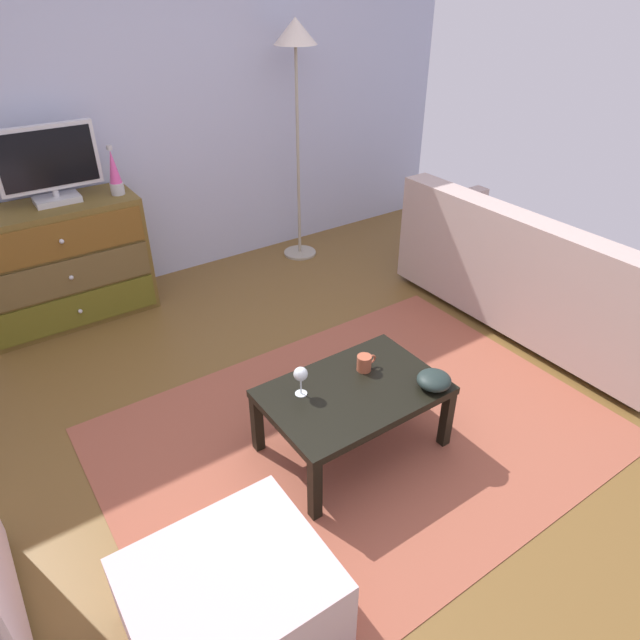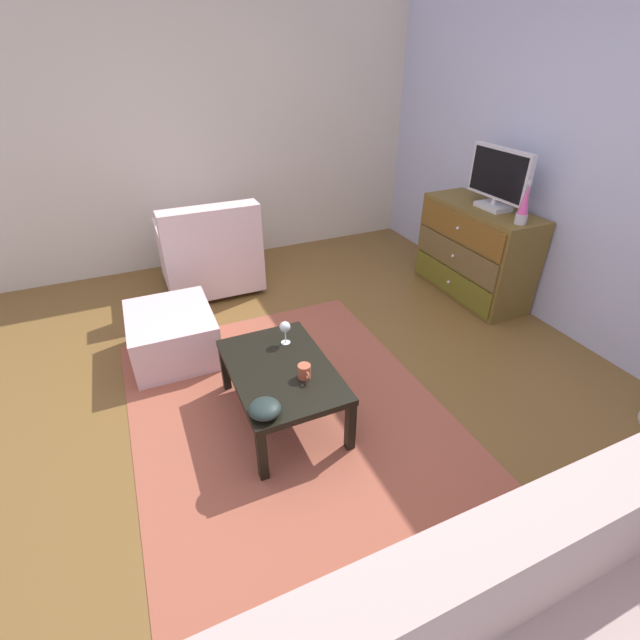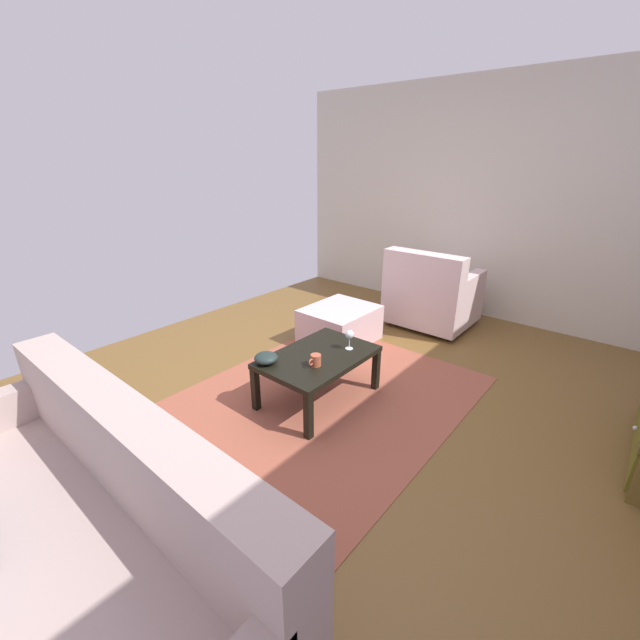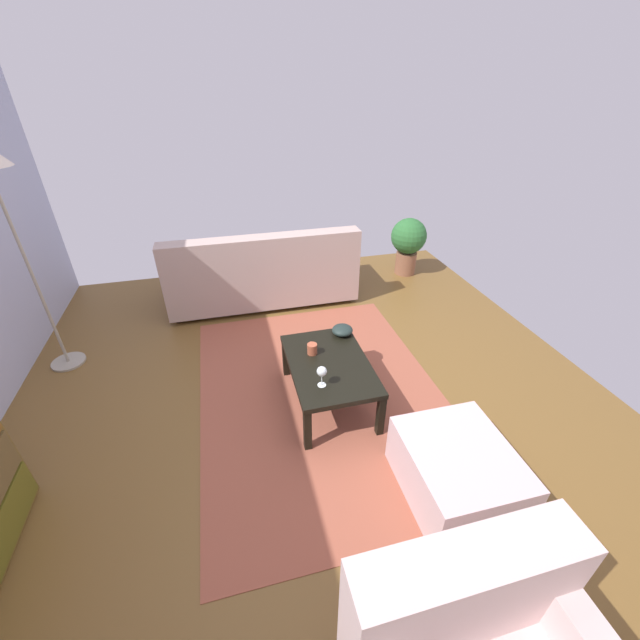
% 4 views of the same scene
% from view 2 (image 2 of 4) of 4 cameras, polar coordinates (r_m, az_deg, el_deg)
% --- Properties ---
extents(ground_plane, '(5.66, 4.99, 0.05)m').
position_cam_2_polar(ground_plane, '(3.08, -1.23, -9.81)').
color(ground_plane, brown).
extents(wall_accent_rear, '(5.66, 0.12, 2.58)m').
position_cam_2_polar(wall_accent_rear, '(3.85, 32.61, 16.23)').
color(wall_accent_rear, '#AEB5D1').
rests_on(wall_accent_rear, ground_plane).
extents(wall_plain_left, '(0.12, 4.99, 2.58)m').
position_cam_2_polar(wall_plain_left, '(4.86, -14.41, 22.30)').
color(wall_plain_left, beige).
rests_on(wall_plain_left, ground_plane).
extents(area_rug, '(2.60, 1.90, 0.01)m').
position_cam_2_polar(area_rug, '(2.87, -3.42, -12.87)').
color(area_rug, '#9B503B').
rests_on(area_rug, ground_plane).
extents(dresser, '(1.11, 0.49, 0.84)m').
position_cam_2_polar(dresser, '(4.33, 19.22, 8.28)').
color(dresser, brown).
rests_on(dresser, ground_plane).
extents(tv, '(0.63, 0.18, 0.49)m').
position_cam_2_polar(tv, '(4.09, 21.94, 16.55)').
color(tv, silver).
rests_on(tv, dresser).
extents(lava_lamp, '(0.09, 0.09, 0.33)m').
position_cam_2_polar(lava_lamp, '(3.82, 24.73, 13.23)').
color(lava_lamp, '#B7B7BC').
rests_on(lava_lamp, dresser).
extents(coffee_table, '(0.88, 0.58, 0.38)m').
position_cam_2_polar(coffee_table, '(2.70, -5.00, -6.89)').
color(coffee_table, black).
rests_on(coffee_table, ground_plane).
extents(wine_glass, '(0.07, 0.07, 0.16)m').
position_cam_2_polar(wine_glass, '(2.82, -4.51, -0.98)').
color(wine_glass, silver).
rests_on(wine_glass, coffee_table).
extents(mug, '(0.11, 0.08, 0.08)m').
position_cam_2_polar(mug, '(2.57, -2.00, -6.63)').
color(mug, '#AE5437').
rests_on(mug, coffee_table).
extents(bowl_decorative, '(0.17, 0.17, 0.08)m').
position_cam_2_polar(bowl_decorative, '(2.36, -7.10, -11.24)').
color(bowl_decorative, '#202D2A').
rests_on(bowl_decorative, coffee_table).
extents(armchair, '(0.80, 0.85, 0.87)m').
position_cam_2_polar(armchair, '(4.33, -13.95, 8.18)').
color(armchair, '#332319').
rests_on(armchair, ground_plane).
extents(ottoman, '(0.71, 0.61, 0.36)m').
position_cam_2_polar(ottoman, '(3.50, -18.40, -1.75)').
color(ottoman, beige).
rests_on(ottoman, ground_plane).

